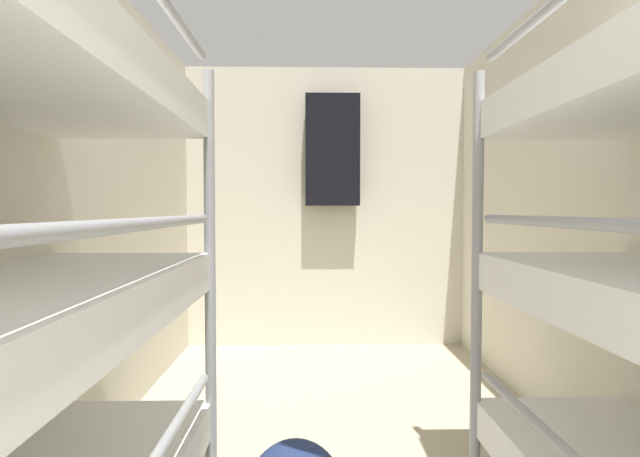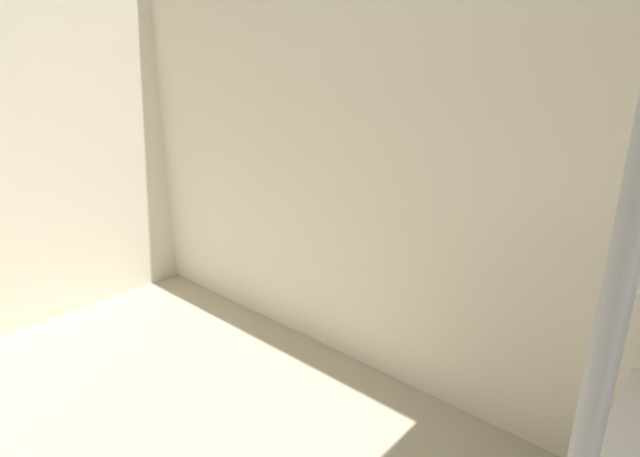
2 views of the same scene
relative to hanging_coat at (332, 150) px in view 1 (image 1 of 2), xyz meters
The scene contains 3 objects.
wall_left 2.56m from the hanging_coat, 119.58° to the right, with size 0.06×4.73×2.33m.
wall_back 0.49m from the hanging_coat, 108.74° to the left, with size 2.44×0.06×2.33m.
hanging_coat is the anchor object (origin of this frame).
Camera 1 is at (-0.14, 0.43, 1.15)m, focal length 28.00 mm.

